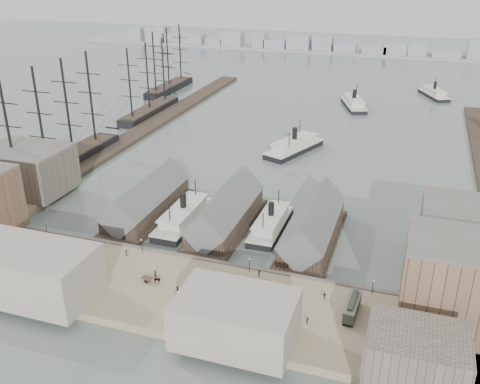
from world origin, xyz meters
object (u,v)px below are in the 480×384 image
(horse_cart_left, at_px, (25,242))
(tram, at_px, (352,308))
(horse_cart_center, at_px, (154,280))
(ferry_docked_west, at_px, (184,216))
(horse_cart_right, at_px, (204,301))

(horse_cart_left, bearing_deg, tram, -88.76)
(horse_cart_center, bearing_deg, ferry_docked_west, 16.46)
(horse_cart_left, xyz_separation_m, horse_cart_right, (56.68, -9.49, -0.03))
(ferry_docked_west, bearing_deg, tram, -30.21)
(horse_cart_left, relative_size, horse_cart_right, 0.99)
(tram, relative_size, horse_cart_right, 2.13)
(horse_cart_center, bearing_deg, horse_cart_left, 86.50)
(horse_cart_center, relative_size, horse_cart_right, 1.04)
(ferry_docked_west, distance_m, horse_cart_right, 44.59)
(tram, distance_m, horse_cart_center, 46.91)
(tram, bearing_deg, ferry_docked_west, 153.04)
(ferry_docked_west, distance_m, tram, 63.13)
(ferry_docked_west, xyz_separation_m, horse_cart_center, (7.73, -34.52, 0.41))
(ferry_docked_west, bearing_deg, horse_cart_left, -139.71)
(horse_cart_left, bearing_deg, horse_cart_center, -94.39)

